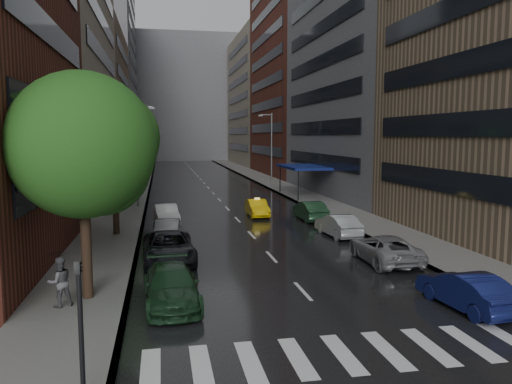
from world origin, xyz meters
TOP-DOWN VIEW (x-y plane):
  - ground at (0.00, 0.00)m, footprint 220.00×220.00m
  - road at (0.00, 50.00)m, footprint 14.00×140.00m
  - sidewalk_left at (-9.00, 50.00)m, footprint 4.00×140.00m
  - sidewalk_right at (9.00, 50.00)m, footprint 4.00×140.00m
  - crosswalk at (0.20, -2.00)m, footprint 13.15×2.80m
  - buildings_left at (-15.00, 58.79)m, footprint 8.00×108.00m
  - buildings_right at (15.00, 56.70)m, footprint 8.05×109.10m
  - building_far at (0.00, 118.00)m, footprint 40.00×14.00m
  - tree_near at (-8.60, 4.39)m, footprint 5.57×5.57m
  - tree_mid at (-8.60, 17.35)m, footprint 5.78×5.78m
  - tree_far at (-8.60, 33.93)m, footprint 5.17×5.17m
  - taxi at (1.79, 23.33)m, footprint 1.47×4.12m
  - parked_cars_left at (-5.40, 10.95)m, footprint 2.75×22.30m
  - parked_cars_right at (5.40, 10.74)m, footprint 2.46×24.37m
  - ped_black_umbrella at (-9.45, 3.49)m, footprint 1.12×1.03m
  - traffic_light at (-7.60, -3.73)m, footprint 0.18×0.15m
  - street_lamp_left at (-7.72, 30.00)m, footprint 1.74×0.22m
  - street_lamp_right at (7.72, 45.00)m, footprint 1.74×0.22m
  - awning at (8.98, 35.00)m, footprint 4.00×8.00m

SIDE VIEW (x-z plane):
  - ground at x=0.00m, z-range 0.00..0.00m
  - road at x=0.00m, z-range 0.00..0.01m
  - crosswalk at x=0.20m, z-range 0.01..0.02m
  - sidewalk_left at x=-9.00m, z-range 0.00..0.15m
  - sidewalk_right at x=9.00m, z-range 0.00..0.15m
  - taxi at x=1.79m, z-range 0.00..1.35m
  - parked_cars_right at x=5.40m, z-range -0.02..1.47m
  - parked_cars_left at x=-5.40m, z-range -0.03..1.50m
  - ped_black_umbrella at x=-9.45m, z-range 0.33..2.42m
  - traffic_light at x=-7.60m, z-range 0.50..3.95m
  - awning at x=8.98m, z-range 1.57..4.70m
  - street_lamp_left at x=-7.72m, z-range 0.39..9.39m
  - street_lamp_right at x=7.72m, z-range 0.39..9.39m
  - tree_far at x=-8.60m, z-range 1.52..9.75m
  - tree_near at x=-8.60m, z-range 1.64..10.52m
  - tree_mid at x=-8.60m, z-range 1.70..10.91m
  - buildings_right at x=15.00m, z-range -2.97..33.03m
  - buildings_left at x=-15.00m, z-range -3.01..34.99m
  - building_far at x=0.00m, z-range 0.00..32.00m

